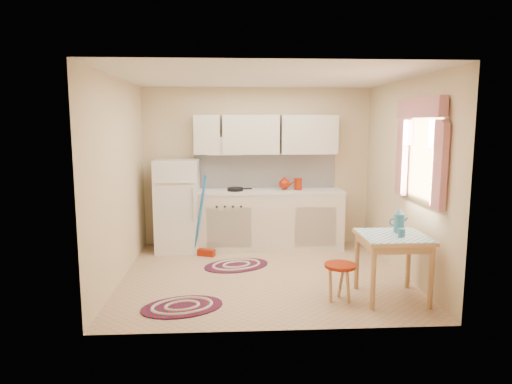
% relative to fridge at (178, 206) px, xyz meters
% --- Properties ---
extents(room_shell, '(3.64, 3.60, 2.52)m').
position_rel_fridge_xyz_m(room_shell, '(1.39, -1.01, 0.90)').
color(room_shell, tan).
rests_on(room_shell, ground).
extents(fridge, '(0.65, 0.60, 1.40)m').
position_rel_fridge_xyz_m(fridge, '(0.00, 0.00, 0.00)').
color(fridge, white).
rests_on(fridge, ground).
extents(broom, '(0.30, 0.22, 1.20)m').
position_rel_fridge_xyz_m(broom, '(0.45, -0.35, -0.10)').
color(broom, '#1D67B5').
rests_on(broom, ground).
extents(base_cabinets, '(2.25, 0.60, 0.88)m').
position_rel_fridge_xyz_m(base_cabinets, '(1.41, 0.05, -0.26)').
color(base_cabinets, beige).
rests_on(base_cabinets, ground).
extents(countertop, '(2.27, 0.62, 0.04)m').
position_rel_fridge_xyz_m(countertop, '(1.41, 0.05, 0.20)').
color(countertop, silver).
rests_on(countertop, base_cabinets).
extents(frying_pan, '(0.26, 0.26, 0.05)m').
position_rel_fridge_xyz_m(frying_pan, '(0.88, 0.00, 0.24)').
color(frying_pan, black).
rests_on(frying_pan, countertop).
extents(red_kettle, '(0.20, 0.18, 0.19)m').
position_rel_fridge_xyz_m(red_kettle, '(1.65, 0.05, 0.32)').
color(red_kettle, maroon).
rests_on(red_kettle, countertop).
extents(red_canister, '(0.14, 0.14, 0.16)m').
position_rel_fridge_xyz_m(red_canister, '(1.86, 0.05, 0.30)').
color(red_canister, maroon).
rests_on(red_canister, countertop).
extents(table, '(0.72, 0.72, 0.72)m').
position_rel_fridge_xyz_m(table, '(2.60, -2.11, -0.34)').
color(table, tan).
rests_on(table, ground).
extents(stool, '(0.45, 0.45, 0.42)m').
position_rel_fridge_xyz_m(stool, '(2.01, -2.16, -0.49)').
color(stool, maroon).
rests_on(stool, ground).
extents(coffee_pot, '(0.18, 0.17, 0.29)m').
position_rel_fridge_xyz_m(coffee_pot, '(2.70, -1.99, 0.16)').
color(coffee_pot, '#2B6985').
rests_on(coffee_pot, table).
extents(mug, '(0.10, 0.10, 0.10)m').
position_rel_fridge_xyz_m(mug, '(2.65, -2.21, 0.07)').
color(mug, '#2B6985').
rests_on(mug, table).
extents(rug_center, '(1.07, 0.89, 0.02)m').
position_rel_fridge_xyz_m(rug_center, '(0.88, -0.85, -0.69)').
color(rug_center, maroon).
rests_on(rug_center, ground).
extents(rug_left, '(1.01, 0.81, 0.02)m').
position_rel_fridge_xyz_m(rug_left, '(0.29, -2.25, -0.69)').
color(rug_left, maroon).
rests_on(rug_left, ground).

